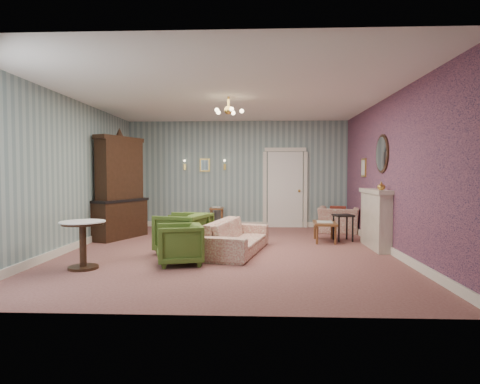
{
  "coord_description": "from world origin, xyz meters",
  "views": [
    {
      "loc": [
        0.54,
        -7.58,
        1.46
      ],
      "look_at": [
        0.2,
        0.4,
        1.1
      ],
      "focal_mm": 30.23,
      "sensor_mm": 36.0,
      "label": 1
    }
  ],
  "objects_px": {
    "sofa_chintz": "(237,231)",
    "wingback_chair": "(339,215)",
    "pedestal_table": "(83,245)",
    "olive_chair_c": "(191,227)",
    "dresser": "(119,185)",
    "olive_chair_b": "(181,231)",
    "olive_chair_a": "(179,242)",
    "coffee_table": "(325,232)",
    "side_table_black": "(343,228)",
    "fireplace": "(376,219)"
  },
  "relations": [
    {
      "from": "sofa_chintz",
      "to": "wingback_chair",
      "type": "distance_m",
      "value": 3.58
    },
    {
      "from": "pedestal_table",
      "to": "olive_chair_c",
      "type": "bearing_deg",
      "value": 58.78
    },
    {
      "from": "wingback_chair",
      "to": "dresser",
      "type": "distance_m",
      "value": 5.31
    },
    {
      "from": "olive_chair_b",
      "to": "olive_chair_a",
      "type": "bearing_deg",
      "value": 24.86
    },
    {
      "from": "coffee_table",
      "to": "side_table_black",
      "type": "distance_m",
      "value": 0.43
    },
    {
      "from": "wingback_chair",
      "to": "pedestal_table",
      "type": "height_order",
      "value": "wingback_chair"
    },
    {
      "from": "dresser",
      "to": "coffee_table",
      "type": "height_order",
      "value": "dresser"
    },
    {
      "from": "coffee_table",
      "to": "pedestal_table",
      "type": "xyz_separation_m",
      "value": [
        -4.12,
        -2.66,
        0.16
      ]
    },
    {
      "from": "dresser",
      "to": "sofa_chintz",
      "type": "bearing_deg",
      "value": -7.95
    },
    {
      "from": "side_table_black",
      "to": "pedestal_table",
      "type": "relative_size",
      "value": 0.78
    },
    {
      "from": "wingback_chair",
      "to": "dresser",
      "type": "height_order",
      "value": "dresser"
    },
    {
      "from": "dresser",
      "to": "coffee_table",
      "type": "xyz_separation_m",
      "value": [
        4.56,
        -0.28,
        -1.0
      ]
    },
    {
      "from": "olive_chair_c",
      "to": "wingback_chair",
      "type": "xyz_separation_m",
      "value": [
        3.38,
        1.86,
        0.06
      ]
    },
    {
      "from": "olive_chair_b",
      "to": "dresser",
      "type": "height_order",
      "value": "dresser"
    },
    {
      "from": "olive_chair_a",
      "to": "pedestal_table",
      "type": "bearing_deg",
      "value": -90.43
    },
    {
      "from": "olive_chair_c",
      "to": "wingback_chair",
      "type": "bearing_deg",
      "value": 136.38
    },
    {
      "from": "pedestal_table",
      "to": "side_table_black",
      "type": "bearing_deg",
      "value": 31.33
    },
    {
      "from": "olive_chair_b",
      "to": "olive_chair_c",
      "type": "xyz_separation_m",
      "value": [
        0.04,
        0.88,
        -0.04
      ]
    },
    {
      "from": "olive_chair_a",
      "to": "olive_chair_b",
      "type": "bearing_deg",
      "value": 174.22
    },
    {
      "from": "olive_chair_c",
      "to": "pedestal_table",
      "type": "distance_m",
      "value": 2.54
    },
    {
      "from": "olive_chair_c",
      "to": "wingback_chair",
      "type": "relative_size",
      "value": 0.75
    },
    {
      "from": "sofa_chintz",
      "to": "coffee_table",
      "type": "distance_m",
      "value": 2.24
    },
    {
      "from": "olive_chair_a",
      "to": "sofa_chintz",
      "type": "bearing_deg",
      "value": 124.31
    },
    {
      "from": "olive_chair_a",
      "to": "fireplace",
      "type": "bearing_deg",
      "value": 98.94
    },
    {
      "from": "olive_chair_a",
      "to": "olive_chair_c",
      "type": "relative_size",
      "value": 0.99
    },
    {
      "from": "olive_chair_a",
      "to": "coffee_table",
      "type": "height_order",
      "value": "olive_chair_a"
    },
    {
      "from": "olive_chair_a",
      "to": "fireplace",
      "type": "xyz_separation_m",
      "value": [
        3.57,
        1.57,
        0.22
      ]
    },
    {
      "from": "olive_chair_c",
      "to": "pedestal_table",
      "type": "bearing_deg",
      "value": -13.71
    },
    {
      "from": "sofa_chintz",
      "to": "olive_chair_a",
      "type": "bearing_deg",
      "value": 151.41
    },
    {
      "from": "coffee_table",
      "to": "side_table_black",
      "type": "xyz_separation_m",
      "value": [
        0.41,
        0.1,
        0.07
      ]
    },
    {
      "from": "wingback_chair",
      "to": "coffee_table",
      "type": "xyz_separation_m",
      "value": [
        -0.58,
        -1.37,
        -0.21
      ]
    },
    {
      "from": "fireplace",
      "to": "pedestal_table",
      "type": "height_order",
      "value": "fireplace"
    },
    {
      "from": "wingback_chair",
      "to": "side_table_black",
      "type": "distance_m",
      "value": 1.3
    },
    {
      "from": "olive_chair_a",
      "to": "olive_chair_c",
      "type": "height_order",
      "value": "olive_chair_c"
    },
    {
      "from": "sofa_chintz",
      "to": "pedestal_table",
      "type": "distance_m",
      "value": 2.68
    },
    {
      "from": "dresser",
      "to": "pedestal_table",
      "type": "relative_size",
      "value": 3.27
    },
    {
      "from": "wingback_chair",
      "to": "fireplace",
      "type": "distance_m",
      "value": 2.12
    },
    {
      "from": "coffee_table",
      "to": "pedestal_table",
      "type": "relative_size",
      "value": 1.13
    },
    {
      "from": "fireplace",
      "to": "dresser",
      "type": "bearing_deg",
      "value": 169.57
    },
    {
      "from": "dresser",
      "to": "side_table_black",
      "type": "bearing_deg",
      "value": 19.67
    },
    {
      "from": "pedestal_table",
      "to": "coffee_table",
      "type": "bearing_deg",
      "value": 32.86
    },
    {
      "from": "olive_chair_b",
      "to": "coffee_table",
      "type": "relative_size",
      "value": 0.97
    },
    {
      "from": "wingback_chair",
      "to": "side_table_black",
      "type": "bearing_deg",
      "value": 97.98
    },
    {
      "from": "wingback_chair",
      "to": "coffee_table",
      "type": "relative_size",
      "value": 1.16
    },
    {
      "from": "olive_chair_b",
      "to": "pedestal_table",
      "type": "height_order",
      "value": "olive_chair_b"
    },
    {
      "from": "olive_chair_a",
      "to": "dresser",
      "type": "height_order",
      "value": "dresser"
    },
    {
      "from": "olive_chair_a",
      "to": "wingback_chair",
      "type": "height_order",
      "value": "wingback_chair"
    },
    {
      "from": "sofa_chintz",
      "to": "wingback_chair",
      "type": "bearing_deg",
      "value": -29.87
    },
    {
      "from": "olive_chair_b",
      "to": "side_table_black",
      "type": "distance_m",
      "value": 3.58
    },
    {
      "from": "sofa_chintz",
      "to": "dresser",
      "type": "xyz_separation_m",
      "value": [
        -2.74,
        1.56,
        0.81
      ]
    }
  ]
}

